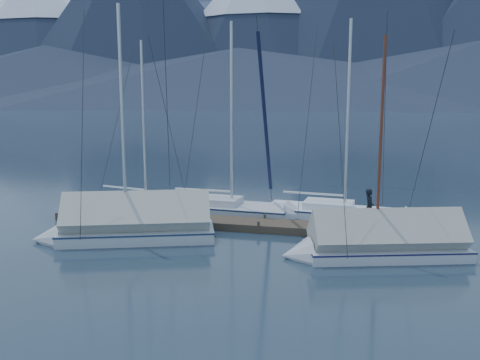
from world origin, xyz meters
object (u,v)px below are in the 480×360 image
(sailboat_open_right, at_px, (356,216))
(sailboat_covered_far, at_px, (123,228))
(person, at_px, (369,207))
(sailboat_covered_near, at_px, (372,245))
(sailboat_open_mid, at_px, (242,212))
(sailboat_open_left, at_px, (154,208))

(sailboat_open_right, bearing_deg, sailboat_covered_far, -147.89)
(sailboat_open_right, height_order, person, sailboat_open_right)
(sailboat_covered_near, height_order, sailboat_covered_far, sailboat_covered_far)
(sailboat_open_right, height_order, sailboat_covered_far, sailboat_covered_far)
(sailboat_open_mid, xyz_separation_m, person, (6.13, -1.96, 0.98))
(sailboat_open_left, relative_size, sailboat_covered_far, 0.92)
(sailboat_covered_far, xyz_separation_m, person, (9.88, 3.53, 0.65))
(sailboat_open_right, height_order, sailboat_covered_near, sailboat_open_right)
(sailboat_covered_far, height_order, person, sailboat_covered_far)
(sailboat_open_mid, xyz_separation_m, sailboat_covered_near, (6.26, -5.29, 0.26))
(sailboat_open_mid, bearing_deg, sailboat_open_left, -177.58)
(sailboat_covered_near, bearing_deg, sailboat_open_mid, 139.80)
(sailboat_open_left, height_order, sailboat_covered_far, sailboat_covered_far)
(sailboat_open_mid, height_order, person, sailboat_open_mid)
(sailboat_open_right, xyz_separation_m, person, (0.58, -2.30, 0.98))
(sailboat_open_left, relative_size, sailboat_open_mid, 0.92)
(sailboat_covered_far, bearing_deg, person, 19.68)
(sailboat_open_left, xyz_separation_m, sailboat_covered_near, (10.93, -5.09, 0.28))
(sailboat_open_right, xyz_separation_m, sailboat_covered_far, (-9.30, -5.84, 0.33))
(sailboat_open_mid, distance_m, sailboat_covered_far, 6.66)
(sailboat_open_mid, height_order, sailboat_covered_far, sailboat_covered_far)
(sailboat_open_right, bearing_deg, sailboat_open_mid, -176.47)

